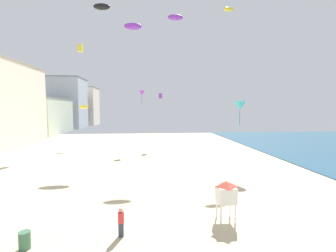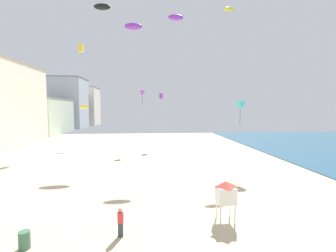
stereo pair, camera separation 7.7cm
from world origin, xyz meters
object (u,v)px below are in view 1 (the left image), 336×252
at_px(lifeguard_stand, 226,192).
at_px(kite_yellow_parafoil_2, 84,107).
at_px(kite_purple_delta, 142,93).
at_px(kite_purple_parafoil, 175,17).
at_px(kite_cyan_delta, 240,106).
at_px(kite_yellow_box, 80,48).
at_px(beach_trash_bin, 25,240).
at_px(kite_black_parafoil, 102,7).
at_px(kite_purple_parafoil_2, 133,26).
at_px(kite_flyer, 121,221).
at_px(kite_purple_box, 160,96).
at_px(kite_yellow_parafoil, 229,9).

relative_size(lifeguard_stand, kite_yellow_parafoil_2, 1.53).
xyz_separation_m(kite_purple_delta, kite_purple_parafoil, (4.95, -6.41, 10.19)).
height_order(lifeguard_stand, kite_cyan_delta, kite_cyan_delta).
height_order(kite_yellow_box, kite_purple_parafoil, kite_purple_parafoil).
bearing_deg(kite_yellow_box, beach_trash_bin, -79.93).
distance_m(lifeguard_stand, kite_yellow_parafoil_2, 33.95).
bearing_deg(kite_black_parafoil, kite_yellow_box, 118.05).
relative_size(beach_trash_bin, kite_yellow_parafoil_2, 0.54).
xyz_separation_m(beach_trash_bin, kite_black_parafoil, (0.42, 19.70, 19.75)).
bearing_deg(kite_purple_delta, lifeguard_stand, -77.22).
relative_size(kite_cyan_delta, kite_purple_parafoil_2, 1.00).
height_order(kite_cyan_delta, kite_yellow_box, kite_yellow_box).
xyz_separation_m(lifeguard_stand, kite_cyan_delta, (5.58, 11.70, 5.56)).
height_order(beach_trash_bin, kite_purple_delta, kite_purple_delta).
relative_size(kite_purple_delta, kite_purple_parafoil_2, 0.86).
bearing_deg(kite_flyer, kite_purple_box, -105.80).
distance_m(kite_cyan_delta, kite_yellow_parafoil_2, 28.10).
distance_m(kite_yellow_box, kite_black_parafoil, 12.75).
xyz_separation_m(kite_yellow_parafoil_2, kite_purple_parafoil, (15.48, -9.73, 12.50)).
xyz_separation_m(kite_flyer, kite_purple_box, (3.87, 30.00, 8.45)).
relative_size(lifeguard_stand, kite_purple_box, 2.68).
relative_size(lifeguard_stand, kite_purple_parafoil, 1.19).
bearing_deg(kite_cyan_delta, kite_yellow_box, 142.47).
xyz_separation_m(lifeguard_stand, kite_purple_parafoil_2, (-7.07, 23.12, 17.87)).
bearing_deg(beach_trash_bin, kite_purple_parafoil_2, 80.83).
height_order(kite_cyan_delta, kite_purple_box, kite_purple_box).
xyz_separation_m(kite_yellow_box, kite_purple_box, (14.06, -0.01, -8.26)).
distance_m(kite_black_parafoil, kite_purple_parafoil_2, 6.55).
relative_size(kite_cyan_delta, kite_yellow_box, 2.26).
distance_m(kite_flyer, kite_yellow_parafoil_2, 32.74).
distance_m(kite_yellow_parafoil, kite_yellow_parafoil_2, 28.65).
bearing_deg(kite_yellow_parafoil, kite_black_parafoil, -175.36).
xyz_separation_m(kite_yellow_parafoil, kite_purple_parafoil_2, (-13.69, 4.02, -1.40)).
bearing_deg(kite_purple_parafoil, kite_yellow_parafoil, -2.86).
bearing_deg(kite_purple_box, beach_trash_bin, -105.64).
height_order(lifeguard_stand, kite_yellow_parafoil_2, kite_yellow_parafoil_2).
distance_m(lifeguard_stand, kite_purple_parafoil, 26.56).
height_order(kite_yellow_parafoil, kite_yellow_box, kite_yellow_parafoil).
height_order(beach_trash_bin, kite_yellow_box, kite_yellow_box).
distance_m(kite_flyer, kite_black_parafoil, 27.40).
xyz_separation_m(lifeguard_stand, kite_black_parafoil, (-10.71, 17.70, 18.36)).
bearing_deg(lifeguard_stand, kite_yellow_parafoil_2, 97.01).
bearing_deg(kite_purple_parafoil, lifeguard_stand, -87.29).
height_order(kite_cyan_delta, kite_purple_parafoil_2, kite_purple_parafoil_2).
bearing_deg(kite_purple_box, kite_yellow_parafoil, -46.40).
xyz_separation_m(lifeguard_stand, kite_yellow_box, (-16.58, 28.72, 15.79)).
distance_m(kite_black_parafoil, kite_purple_box, 17.48).
distance_m(lifeguard_stand, kite_purple_box, 29.79).
height_order(kite_purple_delta, kite_yellow_parafoil_2, kite_purple_delta).
height_order(kite_flyer, kite_cyan_delta, kite_cyan_delta).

